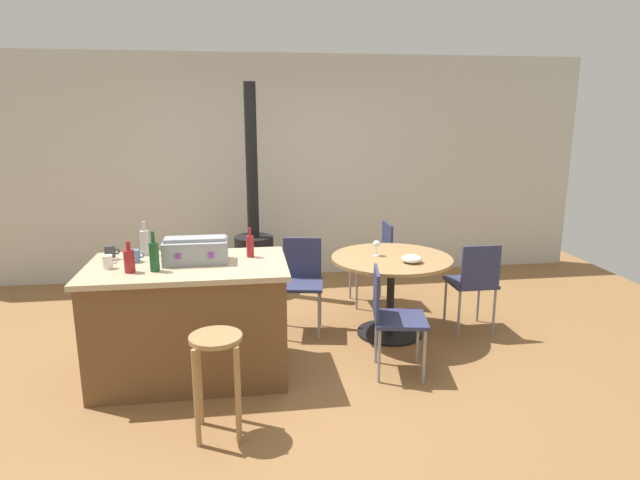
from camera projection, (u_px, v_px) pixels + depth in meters
ground_plane at (285, 359)px, 4.55m from camera, size 8.80×8.80×0.00m
back_wall at (266, 168)px, 6.65m from camera, size 8.00×0.10×2.70m
kitchen_island at (190, 320)px, 4.19m from camera, size 1.50×0.89×0.91m
wooden_stool at (217, 363)px, 3.40m from camera, size 0.33×0.33×0.67m
dining_table at (391, 275)px, 4.95m from camera, size 1.09×1.09×0.74m
folding_chair_near at (391, 313)px, 4.21m from camera, size 0.46×0.46×0.85m
folding_chair_far at (474, 280)px, 5.00m from camera, size 0.40×0.40×0.87m
folding_chair_left at (376, 256)px, 5.79m from camera, size 0.40×0.40×0.88m
folding_chair_right at (302, 278)px, 5.05m from camera, size 0.46×0.46×0.87m
wood_stove at (254, 245)px, 6.15m from camera, size 0.44×0.45×2.34m
toolbox at (196, 250)px, 4.11m from camera, size 0.48×0.27×0.20m
bottle_0 at (154, 256)px, 3.88m from camera, size 0.07×0.07×0.29m
bottle_1 at (129, 260)px, 3.86m from camera, size 0.08×0.08×0.23m
bottle_2 at (250, 246)px, 4.27m from camera, size 0.06×0.06×0.24m
bottle_3 at (145, 242)px, 4.33m from camera, size 0.07×0.07×0.27m
cup_0 at (134, 256)px, 4.14m from camera, size 0.13×0.09×0.09m
cup_1 at (110, 252)px, 4.21m from camera, size 0.12×0.08×0.11m
cup_2 at (108, 262)px, 3.96m from camera, size 0.11×0.07×0.10m
wine_glass at (377, 244)px, 4.93m from camera, size 0.07×0.07×0.14m
serving_bowl at (412, 259)px, 4.72m from camera, size 0.18×0.18×0.07m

